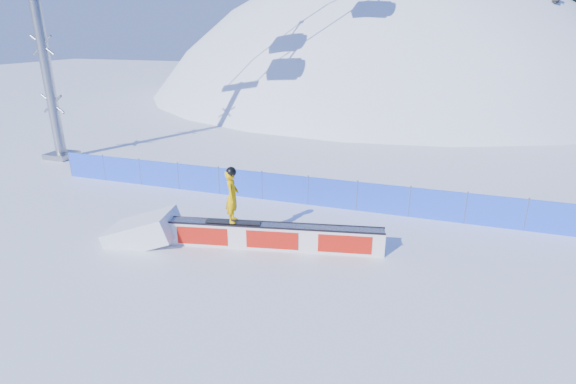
% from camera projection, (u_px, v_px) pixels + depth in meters
% --- Properties ---
extents(ground, '(160.00, 160.00, 0.00)m').
position_uv_depth(ground, '(240.00, 249.00, 14.67)').
color(ground, white).
rests_on(ground, ground).
extents(snow_hill, '(64.00, 64.00, 64.00)m').
position_uv_depth(snow_hill, '(378.00, 232.00, 58.27)').
color(snow_hill, white).
rests_on(snow_hill, ground).
extents(safety_fence, '(22.05, 0.05, 1.30)m').
position_uv_depth(safety_fence, '(285.00, 188.00, 18.48)').
color(safety_fence, blue).
rests_on(safety_fence, ground).
extents(rail_box, '(7.09, 1.85, 0.86)m').
position_uv_depth(rail_box, '(273.00, 236.00, 14.59)').
color(rail_box, white).
rests_on(rail_box, ground).
extents(snow_ramp, '(2.65, 1.94, 1.50)m').
position_uv_depth(snow_ramp, '(144.00, 240.00, 15.27)').
color(snow_ramp, white).
rests_on(snow_ramp, ground).
extents(snowboarder, '(1.83, 0.72, 1.88)m').
position_uv_depth(snowboarder, '(232.00, 196.00, 14.28)').
color(snowboarder, black).
rests_on(snowboarder, rail_box).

